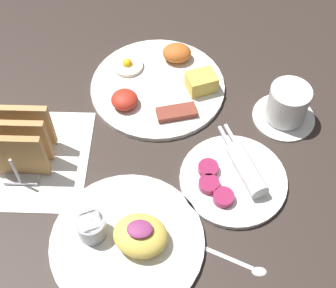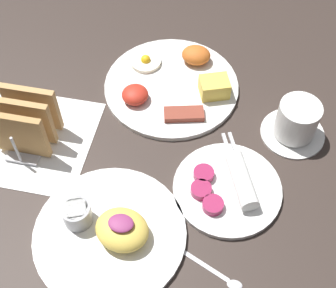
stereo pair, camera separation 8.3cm
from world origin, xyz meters
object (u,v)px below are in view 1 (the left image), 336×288
plate_breakfast (161,84)px  coffee_cup (287,106)px  plate_condiments (234,178)px  plate_foreground (127,238)px  toast_rack (21,142)px

plate_breakfast → coffee_cup: 0.25m
plate_condiments → plate_foreground: size_ratio=0.81×
plate_breakfast → plate_condiments: plate_breakfast is taller
plate_condiments → coffee_cup: (0.10, 0.15, 0.03)m
plate_breakfast → toast_rack: (-0.24, -0.18, 0.04)m
plate_condiments → plate_foreground: (-0.18, -0.12, 0.00)m
plate_foreground → toast_rack: toast_rack is taller
plate_condiments → coffee_cup: coffee_cup is taller
plate_condiments → toast_rack: bearing=174.4°
plate_foreground → coffee_cup: 0.39m
plate_foreground → coffee_cup: bearing=43.5°
plate_breakfast → toast_rack: 0.30m
plate_condiments → toast_rack: (-0.37, 0.04, 0.04)m
toast_rack → coffee_cup: toast_rack is taller
plate_condiments → coffee_cup: 0.18m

